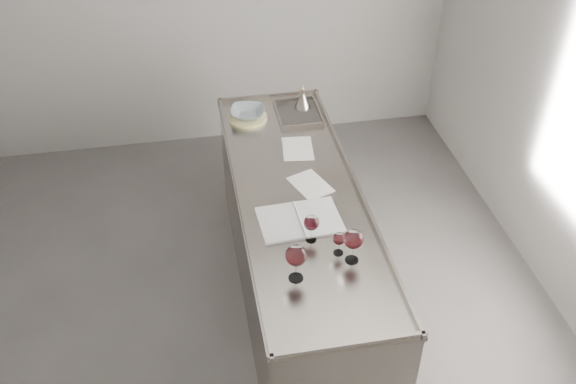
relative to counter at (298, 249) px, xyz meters
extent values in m
cube|color=#524F4D|center=(-0.50, -0.30, -0.48)|extent=(4.50, 5.00, 0.02)
cube|color=gray|center=(0.00, 0.00, -0.01)|extent=(0.75, 2.40, 0.92)
cube|color=gray|center=(0.00, 0.00, 0.46)|extent=(0.77, 2.42, 0.02)
cube|color=gray|center=(0.00, -1.19, 0.48)|extent=(0.77, 0.02, 0.03)
cube|color=gray|center=(0.00, 1.19, 0.48)|extent=(0.77, 0.02, 0.03)
cube|color=gray|center=(-0.37, 0.00, 0.48)|extent=(0.02, 2.42, 0.03)
cube|color=gray|center=(0.36, 0.00, 0.48)|extent=(0.02, 2.42, 0.03)
cube|color=#595654|center=(0.17, 0.92, 0.46)|extent=(0.30, 0.38, 0.01)
cylinder|color=white|center=(-0.16, -0.70, 0.47)|extent=(0.08, 0.08, 0.00)
cylinder|color=white|center=(-0.16, -0.70, 0.53)|extent=(0.01, 0.01, 0.11)
ellipsoid|color=white|center=(-0.16, -0.70, 0.63)|extent=(0.11, 0.11, 0.12)
cylinder|color=#350709|center=(-0.16, -0.70, 0.61)|extent=(0.08, 0.08, 0.03)
cylinder|color=white|center=(-0.02, -0.43, 0.47)|extent=(0.06, 0.06, 0.00)
cylinder|color=white|center=(-0.02, -0.43, 0.51)|extent=(0.01, 0.01, 0.08)
ellipsoid|color=white|center=(-0.02, -0.43, 0.59)|extent=(0.09, 0.09, 0.09)
cylinder|color=#37070F|center=(-0.02, -0.43, 0.57)|extent=(0.06, 0.06, 0.02)
cylinder|color=white|center=(0.17, -0.63, 0.47)|extent=(0.07, 0.07, 0.00)
cylinder|color=white|center=(0.17, -0.63, 0.52)|extent=(0.01, 0.01, 0.10)
ellipsoid|color=white|center=(0.17, -0.63, 0.62)|extent=(0.11, 0.11, 0.11)
cylinder|color=#39070B|center=(0.17, -0.63, 0.60)|extent=(0.08, 0.08, 0.02)
cylinder|color=white|center=(0.11, -0.56, 0.47)|extent=(0.06, 0.06, 0.00)
cylinder|color=white|center=(0.11, -0.56, 0.51)|extent=(0.01, 0.01, 0.07)
ellipsoid|color=white|center=(0.11, -0.56, 0.57)|extent=(0.07, 0.07, 0.07)
cylinder|color=#34070A|center=(0.11, -0.56, 0.56)|extent=(0.05, 0.05, 0.02)
cube|color=white|center=(-0.17, -0.26, 0.47)|extent=(0.25, 0.34, 0.01)
cube|color=white|center=(0.07, -0.25, 0.47)|extent=(0.25, 0.34, 0.01)
cylinder|color=white|center=(-0.05, -0.25, 0.48)|extent=(0.03, 0.33, 0.01)
cube|color=silver|center=(0.09, 0.07, 0.47)|extent=(0.28, 0.33, 0.00)
cube|color=white|center=(0.08, 0.47, 0.47)|extent=(0.23, 0.31, 0.00)
cylinder|color=beige|center=(-0.19, 0.92, 0.48)|extent=(0.30, 0.30, 0.02)
imported|color=#8E9EA5|center=(-0.19, 0.92, 0.52)|extent=(0.28, 0.28, 0.06)
cone|color=#A1998F|center=(0.23, 1.01, 0.52)|extent=(0.13, 0.13, 0.11)
cylinder|color=#A1998F|center=(0.23, 1.01, 0.59)|extent=(0.02, 0.02, 0.03)
cylinder|color=#955B29|center=(0.23, 1.01, 0.61)|extent=(0.03, 0.03, 0.01)
cone|color=#A1998F|center=(0.23, 1.01, 0.64)|extent=(0.02, 0.02, 0.04)
camera|label=1|loc=(-0.63, -3.02, 2.89)|focal=40.00mm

